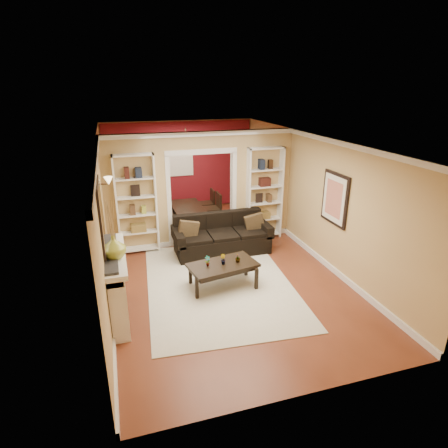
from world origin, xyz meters
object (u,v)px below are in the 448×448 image
object	(u,v)px
bookshelf_left	(137,205)
bookshelf_right	(264,194)
coffee_table	(223,275)
fireplace	(118,285)
dining_table	(189,215)
sofa	(222,234)

from	to	relation	value
bookshelf_left	bookshelf_right	bearing A→B (deg)	0.00
bookshelf_right	bookshelf_left	bearing A→B (deg)	180.00
coffee_table	bookshelf_right	size ratio (longest dim) A/B	0.56
coffee_table	bookshelf_left	world-z (taller)	bookshelf_left
bookshelf_right	fireplace	size ratio (longest dim) A/B	1.35
coffee_table	bookshelf_left	distance (m)	2.70
bookshelf_right	fireplace	xyz separation A→B (m)	(-3.64, -2.53, -0.57)
bookshelf_right	dining_table	distance (m)	2.39
bookshelf_left	bookshelf_right	world-z (taller)	same
bookshelf_left	dining_table	world-z (taller)	bookshelf_left
coffee_table	bookshelf_left	bearing A→B (deg)	112.92
sofa	fireplace	distance (m)	3.08
coffee_table	bookshelf_right	bearing A→B (deg)	40.89
coffee_table	bookshelf_left	size ratio (longest dim) A/B	0.56
sofa	dining_table	xyz separation A→B (m)	(-0.36, 2.09, -0.18)
fireplace	dining_table	xyz separation A→B (m)	(2.02, 4.04, -0.32)
bookshelf_right	dining_table	world-z (taller)	bookshelf_right
sofa	dining_table	size ratio (longest dim) A/B	1.52
sofa	bookshelf_right	world-z (taller)	bookshelf_right
sofa	bookshelf_left	bearing A→B (deg)	162.47
bookshelf_left	sofa	bearing A→B (deg)	-17.53
bookshelf_right	sofa	bearing A→B (deg)	-155.35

